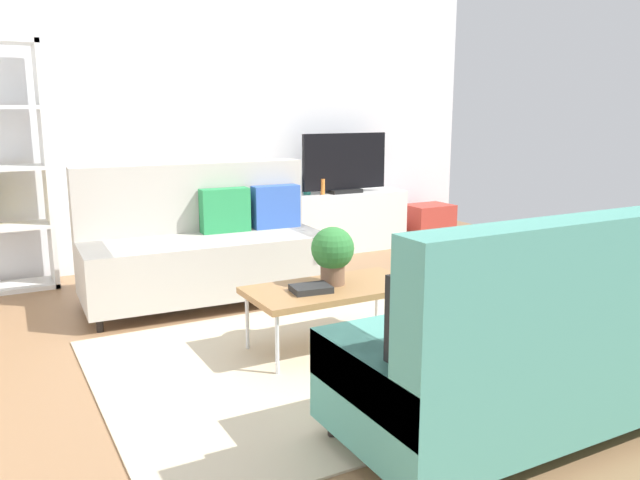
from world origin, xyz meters
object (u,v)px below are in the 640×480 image
object	(u,v)px
tv_console	(343,221)
storage_trunk	(428,223)
couch_beige	(204,247)
tv	(345,164)
table_book_0	(311,289)
potted_plant	(332,252)
vase_1	(307,187)
couch_green	(533,346)
bottle_0	(323,187)
vase_0	(294,188)
coffee_table	(332,290)

from	to	relation	value
tv_console	storage_trunk	distance (m)	1.11
couch_beige	storage_trunk	size ratio (longest dim) A/B	3.72
tv	table_book_0	size ratio (longest dim) A/B	4.17
potted_plant	storage_trunk	bearing A→B (deg)	41.78
vase_1	couch_green	bearing A→B (deg)	-102.19
tv_console	vase_1	xyz separation A→B (m)	(-0.42, 0.05, 0.40)
storage_trunk	bottle_0	xyz separation A→B (m)	(-1.38, 0.06, 0.50)
vase_1	bottle_0	world-z (taller)	bottle_0
tv_console	tv	xyz separation A→B (m)	(-0.00, -0.02, 0.63)
table_book_0	bottle_0	size ratio (longest dim) A/B	1.43
couch_green	vase_0	world-z (taller)	couch_green
couch_green	storage_trunk	bearing A→B (deg)	58.16
tv	vase_0	size ratio (longest dim) A/B	6.24
bottle_0	potted_plant	bearing A→B (deg)	-117.49
vase_0	table_book_0	bearing A→B (deg)	-114.08
storage_trunk	vase_0	bearing A→B (deg)	174.90
potted_plant	vase_1	xyz separation A→B (m)	(1.12, 2.51, 0.09)
couch_beige	couch_green	world-z (taller)	same
couch_green	couch_beige	bearing A→B (deg)	103.16
storage_trunk	vase_1	world-z (taller)	vase_1
storage_trunk	tv	bearing A→B (deg)	175.84
tv_console	tv	distance (m)	0.63
couch_green	bottle_0	bearing A→B (deg)	75.62
tv_console	couch_green	bearing A→B (deg)	-108.05
tv_console	potted_plant	bearing A→B (deg)	-122.04
vase_0	bottle_0	distance (m)	0.31
couch_beige	vase_1	size ratio (longest dim) A/B	11.69
coffee_table	tv	bearing A→B (deg)	57.83
storage_trunk	table_book_0	xyz separation A→B (m)	(-2.84, -2.45, 0.22)
couch_green	bottle_0	xyz separation A→B (m)	(1.00, 3.88, 0.28)
couch_beige	potted_plant	xyz separation A→B (m)	(0.40, -1.37, 0.19)
potted_plant	tv_console	bearing A→B (deg)	57.96
couch_green	potted_plant	bearing A→B (deg)	99.99
vase_0	storage_trunk	bearing A→B (deg)	-5.10
potted_plant	vase_0	xyz separation A→B (m)	(0.96, 2.51, 0.08)
table_book_0	bottle_0	xyz separation A→B (m)	(1.46, 2.51, 0.28)
coffee_table	table_book_0	world-z (taller)	table_book_0
couch_green	coffee_table	xyz separation A→B (m)	(-0.28, 1.42, -0.05)
vase_1	bottle_0	size ratio (longest dim) A/B	0.99
storage_trunk	potted_plant	world-z (taller)	potted_plant
couch_green	vase_1	size ratio (longest dim) A/B	11.49
potted_plant	table_book_0	distance (m)	0.30
couch_beige	tv_console	bearing A→B (deg)	-148.50
table_book_0	bottle_0	world-z (taller)	bottle_0
couch_beige	bottle_0	distance (m)	1.98
tv_console	table_book_0	distance (m)	3.09
tv	bottle_0	distance (m)	0.36
tv_console	potted_plant	world-z (taller)	potted_plant
vase_0	coffee_table	bearing A→B (deg)	-111.03
storage_trunk	couch_beige	bearing A→B (deg)	-162.12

